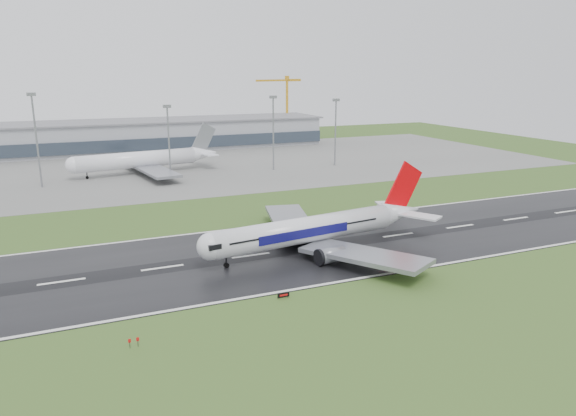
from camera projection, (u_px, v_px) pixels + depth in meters
name	position (u px, v px, depth m)	size (l,w,h in m)	color
ground	(163.00, 268.00, 113.58)	(520.00, 520.00, 0.00)	#33511D
runway	(163.00, 268.00, 113.56)	(400.00, 45.00, 0.10)	black
apron	(109.00, 171.00, 224.96)	(400.00, 130.00, 0.08)	slate
terminal	(98.00, 138.00, 276.57)	(240.00, 36.00, 15.00)	gray
main_airliner	(321.00, 212.00, 123.31)	(61.10, 58.19, 18.04)	silver
parked_airliner	(143.00, 151.00, 217.11)	(63.93, 59.53, 18.74)	white
tower_crane	(287.00, 107.00, 330.14)	(38.91, 2.12, 38.87)	orange
runway_sign	(283.00, 295.00, 98.47)	(2.30, 0.26, 1.04)	black
floodmast_2	(37.00, 143.00, 188.96)	(0.64, 0.64, 32.58)	gray
floodmast_3	(169.00, 143.00, 207.34)	(0.64, 0.64, 27.32)	gray
floodmast_4	(273.00, 135.00, 223.66)	(0.64, 0.64, 30.06)	gray
floodmast_5	(335.00, 134.00, 235.11)	(0.64, 0.64, 28.27)	gray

